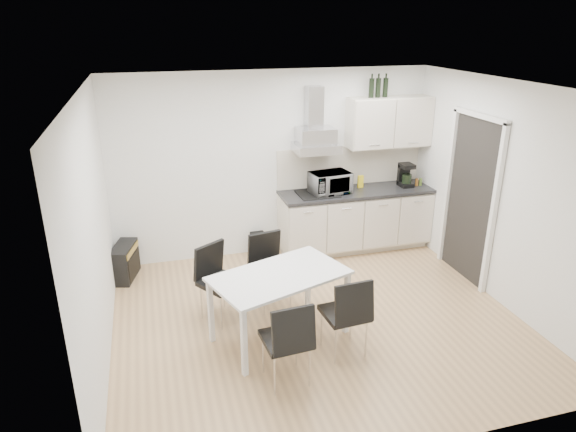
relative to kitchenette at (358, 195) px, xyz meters
name	(u,v)px	position (x,y,z in m)	size (l,w,h in m)	color
ground	(317,319)	(-1.19, -1.73, -0.83)	(4.50, 4.50, 0.00)	tan
wall_back	(273,165)	(-1.19, 0.27, 0.47)	(4.50, 0.10, 2.60)	white
wall_front	(412,310)	(-1.19, -3.73, 0.47)	(4.50, 0.10, 2.60)	white
wall_left	(94,236)	(-3.44, -1.73, 0.47)	(0.10, 4.00, 2.60)	white
wall_right	(503,195)	(1.06, -1.73, 0.47)	(0.10, 4.00, 2.60)	white
ceiling	(323,87)	(-1.19, -1.73, 1.77)	(4.50, 4.50, 0.00)	white
doorway	(469,200)	(1.02, -1.18, 0.22)	(0.08, 1.04, 2.10)	white
kitchenette	(358,195)	(0.00, 0.00, 0.00)	(2.22, 0.64, 2.52)	beige
dining_table	(279,282)	(-1.69, -1.94, -0.16)	(1.56, 1.20, 0.75)	white
chair_far_left	(222,284)	(-2.22, -1.41, -0.39)	(0.44, 0.50, 0.88)	black
chair_far_right	(271,272)	(-1.62, -1.28, -0.39)	(0.44, 0.50, 0.88)	black
chair_near_left	(286,340)	(-1.81, -2.65, -0.39)	(0.44, 0.50, 0.88)	black
chair_near_right	(344,314)	(-1.13, -2.37, -0.39)	(0.44, 0.50, 0.88)	black
guitar_amp	(125,262)	(-3.30, -0.08, -0.60)	(0.38, 0.60, 0.46)	black
floor_speaker	(258,244)	(-1.46, 0.17, -0.67)	(0.20, 0.17, 0.33)	black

